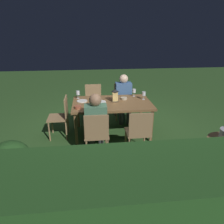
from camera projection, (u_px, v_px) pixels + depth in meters
ground_plane at (112, 133)px, 4.56m from camera, size 16.00×16.00×0.00m
dining_table at (112, 105)px, 4.31m from camera, size 1.63×1.01×0.73m
chair_head_far at (61, 115)px, 4.28m from camera, size 0.40×0.42×0.87m
chair_side_right_b at (97, 133)px, 3.52m from camera, size 0.42×0.40×0.87m
person_in_green at (96, 121)px, 3.64m from camera, size 0.38×0.47×1.15m
chair_side_left_a at (122, 99)px, 5.25m from camera, size 0.42×0.40×0.87m
person_in_blue at (124, 96)px, 5.01m from camera, size 0.38×0.47×1.15m
chair_side_left_b at (94, 100)px, 5.18m from camera, size 0.42×0.40×0.87m
chair_side_right_a at (139, 131)px, 3.59m from camera, size 0.42×0.40×0.87m
lantern_centerpiece at (115, 95)px, 4.30m from camera, size 0.15×0.15×0.27m
green_bottle_on_table at (97, 104)px, 3.86m from camera, size 0.07×0.07×0.29m
wine_glass_a at (134, 91)px, 4.65m from camera, size 0.08×0.08×0.17m
wine_glass_b at (144, 94)px, 4.43m from camera, size 0.08×0.08×0.17m
wine_glass_c at (78, 93)px, 4.50m from camera, size 0.08×0.08×0.17m
plate_a at (82, 101)px, 4.35m from camera, size 0.22×0.22×0.01m
plate_b at (101, 102)px, 4.29m from camera, size 0.22×0.22×0.01m
bowl_olives at (78, 107)px, 3.95m from camera, size 0.13×0.13×0.05m
bowl_bread at (124, 98)px, 4.46m from camera, size 0.14×0.14×0.04m
hedge_backdrop at (140, 206)px, 2.07m from camera, size 5.73×0.88×0.97m
potted_plant_by_hedge at (12, 163)px, 2.74m from camera, size 0.55×0.55×0.79m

